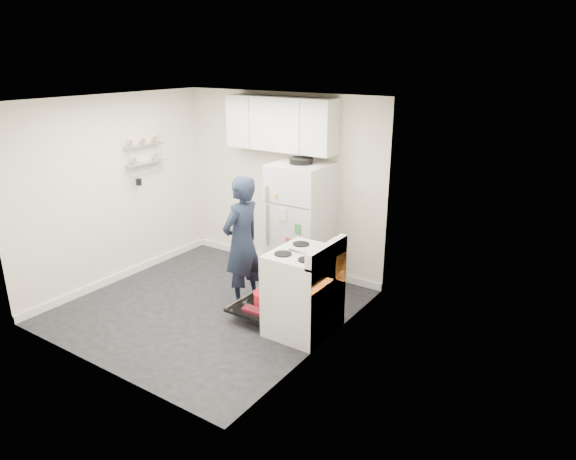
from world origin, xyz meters
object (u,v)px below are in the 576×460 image
Objects in this scene: electric_range at (303,292)px; open_oven_door at (262,302)px; person at (242,242)px; refrigerator at (301,224)px.

electric_range reaches higher than open_oven_door.
person reaches higher than electric_range.
electric_range is at bearing -1.85° from open_oven_door.
refrigerator is 1.05× the size of person.
open_oven_door is at bearing 74.37° from person.
person is (-0.96, 0.15, 0.35)m from electric_range.
refrigerator is at bearing 168.54° from person.
electric_range is 0.64× the size of refrigerator.
electric_range is 1.52× the size of open_oven_door.
person is (-0.39, 0.13, 0.63)m from open_oven_door.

